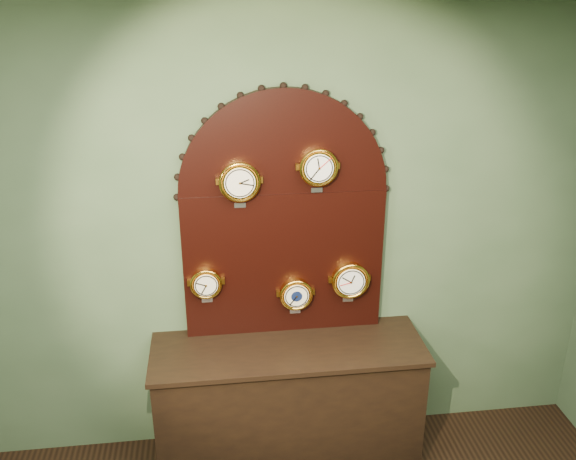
{
  "coord_description": "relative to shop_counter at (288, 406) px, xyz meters",
  "views": [
    {
      "loc": [
        -0.4,
        -0.86,
        2.88
      ],
      "look_at": [
        0.0,
        2.25,
        1.58
      ],
      "focal_mm": 38.3,
      "sensor_mm": 36.0,
      "label": 1
    }
  ],
  "objects": [
    {
      "name": "barometer",
      "position": [
        0.07,
        0.15,
        0.7
      ],
      "size": [
        0.2,
        0.08,
        0.25
      ],
      "color": "gold",
      "rests_on": "display_board"
    },
    {
      "name": "display_board",
      "position": [
        0.0,
        0.22,
        1.23
      ],
      "size": [
        1.26,
        0.06,
        1.53
      ],
      "color": "black",
      "rests_on": "shop_counter"
    },
    {
      "name": "shop_counter",
      "position": [
        0.0,
        0.0,
        0.0
      ],
      "size": [
        1.6,
        0.5,
        0.8
      ],
      "primitive_type": "cube",
      "color": "black",
      "rests_on": "ground_plane"
    },
    {
      "name": "roman_clock",
      "position": [
        -0.25,
        0.15,
        1.43
      ],
      "size": [
        0.23,
        0.08,
        0.28
      ],
      "color": "gold",
      "rests_on": "display_board"
    },
    {
      "name": "wall_back",
      "position": [
        0.0,
        0.27,
        1.0
      ],
      "size": [
        4.0,
        0.0,
        4.0
      ],
      "primitive_type": "plane",
      "rotation": [
        1.57,
        0.0,
        0.0
      ],
      "color": "#4A6243",
      "rests_on": "ground"
    },
    {
      "name": "hygrometer",
      "position": [
        -0.47,
        0.15,
        0.81
      ],
      "size": [
        0.19,
        0.08,
        0.24
      ],
      "color": "gold",
      "rests_on": "display_board"
    },
    {
      "name": "arabic_clock",
      "position": [
        0.19,
        0.15,
        1.5
      ],
      "size": [
        0.22,
        0.08,
        0.27
      ],
      "color": "gold",
      "rests_on": "display_board"
    },
    {
      "name": "ceiling",
      "position": [
        0.0,
        -2.23,
        2.4
      ],
      "size": [
        5.0,
        5.0,
        0.0
      ],
      "primitive_type": "plane",
      "rotation": [
        3.14,
        0.0,
        0.0
      ],
      "color": "white",
      "rests_on": "wall_back"
    },
    {
      "name": "tide_clock",
      "position": [
        0.4,
        0.15,
        0.78
      ],
      "size": [
        0.23,
        0.08,
        0.28
      ],
      "color": "gold",
      "rests_on": "display_board"
    }
  ]
}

